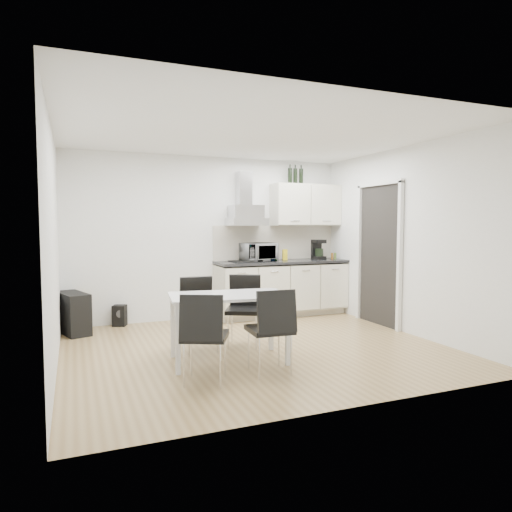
{
  "coord_description": "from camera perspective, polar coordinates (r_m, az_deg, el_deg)",
  "views": [
    {
      "loc": [
        -2.06,
        -5.12,
        1.52
      ],
      "look_at": [
        0.2,
        0.49,
        1.1
      ],
      "focal_mm": 32.0,
      "sensor_mm": 36.0,
      "label": 1
    }
  ],
  "objects": [
    {
      "name": "kitchenette",
      "position": [
        7.62,
        3.43,
        -1.22
      ],
      "size": [
        2.22,
        0.64,
        2.52
      ],
      "color": "beige",
      "rests_on": "ground"
    },
    {
      "name": "dining_table",
      "position": [
        5.07,
        -3.46,
        -5.83
      ],
      "size": [
        1.35,
        0.88,
        0.75
      ],
      "rotation": [
        0.0,
        0.0,
        -0.12
      ],
      "color": "white",
      "rests_on": "ground"
    },
    {
      "name": "ground",
      "position": [
        5.73,
        -0.01,
        -11.42
      ],
      "size": [
        4.5,
        4.5,
        0.0
      ],
      "primitive_type": "plane",
      "color": "#A48858",
      "rests_on": "ground"
    },
    {
      "name": "doorway",
      "position": [
        7.12,
        15.02,
        0.05
      ],
      "size": [
        0.08,
        1.04,
        2.1
      ],
      "primitive_type": "cube",
      "color": "white",
      "rests_on": "ground"
    },
    {
      "name": "chair_far_right",
      "position": [
        5.72,
        -1.57,
        -6.92
      ],
      "size": [
        0.62,
        0.64,
        0.88
      ],
      "primitive_type": null,
      "rotation": [
        0.0,
        0.0,
        2.68
      ],
      "color": "black",
      "rests_on": "ground"
    },
    {
      "name": "chair_near_right",
      "position": [
        4.71,
        1.7,
        -9.29
      ],
      "size": [
        0.47,
        0.52,
        0.88
      ],
      "primitive_type": null,
      "rotation": [
        0.0,
        0.0,
        -0.05
      ],
      "color": "black",
      "rests_on": "ground"
    },
    {
      "name": "wall_back",
      "position": [
        7.42,
        -5.79,
        2.26
      ],
      "size": [
        4.5,
        0.1,
        2.6
      ],
      "primitive_type": "cube",
      "color": "white",
      "rests_on": "ground"
    },
    {
      "name": "wall_left",
      "position": [
        5.13,
        -24.02,
        1.17
      ],
      "size": [
        0.1,
        4.0,
        2.6
      ],
      "primitive_type": "cube",
      "color": "white",
      "rests_on": "ground"
    },
    {
      "name": "guitar_amp",
      "position": [
        6.88,
        -21.91,
        -6.63
      ],
      "size": [
        0.5,
        0.74,
        0.57
      ],
      "rotation": [
        0.0,
        0.0,
        0.32
      ],
      "color": "black",
      "rests_on": "ground"
    },
    {
      "name": "chair_far_left",
      "position": [
        5.55,
        -7.04,
        -7.28
      ],
      "size": [
        0.45,
        0.51,
        0.88
      ],
      "primitive_type": null,
      "rotation": [
        0.0,
        0.0,
        3.12
      ],
      "color": "black",
      "rests_on": "ground"
    },
    {
      "name": "ceiling",
      "position": [
        5.63,
        -0.01,
        15.04
      ],
      "size": [
        4.5,
        4.5,
        0.0
      ],
      "primitive_type": "plane",
      "color": "white",
      "rests_on": "wall_back"
    },
    {
      "name": "floor_speaker",
      "position": [
        7.18,
        -16.68,
        -7.14
      ],
      "size": [
        0.24,
        0.23,
        0.31
      ],
      "primitive_type": "cube",
      "rotation": [
        0.0,
        0.0,
        -0.4
      ],
      "color": "black",
      "rests_on": "ground"
    },
    {
      "name": "wall_front",
      "position": [
        3.75,
        11.48,
        0.51
      ],
      "size": [
        4.5,
        0.1,
        2.6
      ],
      "primitive_type": "cube",
      "color": "white",
      "rests_on": "ground"
    },
    {
      "name": "wall_right",
      "position": [
        6.7,
        18.16,
        1.9
      ],
      "size": [
        0.1,
        4.0,
        2.6
      ],
      "primitive_type": "cube",
      "color": "white",
      "rests_on": "ground"
    },
    {
      "name": "chair_near_left",
      "position": [
        4.47,
        -6.38,
        -10.05
      ],
      "size": [
        0.61,
        0.64,
        0.88
      ],
      "primitive_type": null,
      "rotation": [
        0.0,
        0.0,
        -0.44
      ],
      "color": "black",
      "rests_on": "ground"
    }
  ]
}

